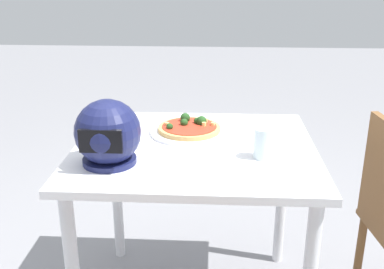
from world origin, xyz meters
name	(u,v)px	position (x,y,z in m)	size (l,w,h in m)	color
dining_table	(195,170)	(0.00, 0.00, 0.67)	(0.95, 0.85, 0.78)	white
pizza_plate	(189,132)	(0.03, -0.14, 0.78)	(0.33, 0.33, 0.01)	white
pizza	(190,127)	(0.03, -0.15, 0.80)	(0.26, 0.26, 0.06)	tan
motorcycle_helmet	(108,134)	(0.30, 0.19, 0.89)	(0.24, 0.24, 0.24)	#191E4C
drinking_glass	(263,143)	(-0.26, 0.11, 0.84)	(0.07, 0.07, 0.11)	silver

